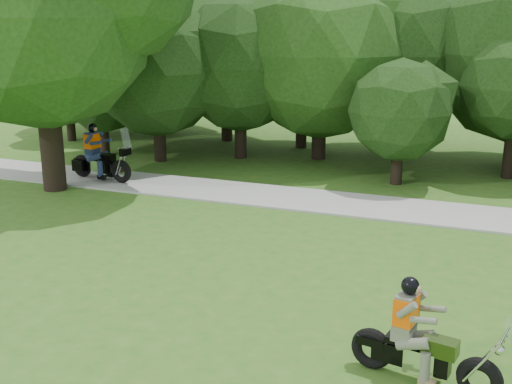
# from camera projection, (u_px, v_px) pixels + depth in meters

# --- Properties ---
(ground) EXTENTS (100.00, 100.00, 0.00)m
(ground) POSITION_uv_depth(u_px,v_px,m) (352.00, 358.00, 9.83)
(ground) COLOR #2E621C
(ground) RESTS_ON ground
(walkway) EXTENTS (60.00, 2.20, 0.06)m
(walkway) POSITION_uv_depth(u_px,v_px,m) (418.00, 211.00, 17.03)
(walkway) COLOR #979792
(walkway) RESTS_ON ground
(tree_line) EXTENTS (38.85, 11.35, 7.38)m
(tree_line) POSITION_uv_depth(u_px,v_px,m) (494.00, 59.00, 21.51)
(tree_line) COLOR black
(tree_line) RESTS_ON ground
(chopper_motorcycle) EXTENTS (2.19, 0.80, 1.57)m
(chopper_motorcycle) POSITION_uv_depth(u_px,v_px,m) (417.00, 345.00, 9.06)
(chopper_motorcycle) COLOR black
(chopper_motorcycle) RESTS_ON ground
(touring_motorcycle) EXTENTS (2.33, 0.89, 1.77)m
(touring_motorcycle) POSITION_uv_depth(u_px,v_px,m) (97.00, 159.00, 20.05)
(touring_motorcycle) COLOR black
(touring_motorcycle) RESTS_ON walkway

